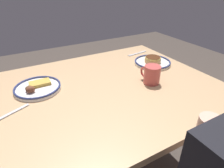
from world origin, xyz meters
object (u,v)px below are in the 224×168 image
fork_near (137,54)px  plate_center_pancakes (37,87)px  tea_spoon (1,118)px  coffee_mug (152,74)px  plate_near_main (153,62)px

fork_near → plate_center_pancakes: bearing=13.1°
tea_spoon → coffee_mug: bearing=175.5°
plate_near_main → plate_center_pancakes: bearing=-2.2°
plate_near_main → plate_center_pancakes: (0.77, -0.03, -0.00)m
plate_near_main → plate_center_pancakes: plate_near_main is taller
plate_center_pancakes → fork_near: 0.82m
plate_near_main → fork_near: size_ratio=1.37×
plate_center_pancakes → fork_near: plate_center_pancakes is taller
coffee_mug → fork_near: coffee_mug is taller
coffee_mug → fork_near: size_ratio=0.69×
plate_near_main → fork_near: bearing=-96.2°
coffee_mug → fork_near: (-0.21, -0.42, -0.05)m
fork_near → tea_spoon: (0.98, 0.36, 0.00)m
tea_spoon → plate_center_pancakes: bearing=-136.6°
plate_center_pancakes → fork_near: size_ratio=1.35×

